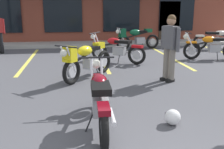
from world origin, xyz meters
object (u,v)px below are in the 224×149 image
motorcycle_red_sportbike (86,59)px  motorcycle_blue_standard (211,47)px  motorcycle_black_cruiser (117,49)px  motorcycle_green_cafe_racer (217,39)px  helmet_on_pavement (173,117)px  motorcycle_silver_naked (136,38)px  person_by_back_row (170,44)px  motorcycle_foreground_classic (100,99)px

motorcycle_red_sportbike → motorcycle_blue_standard: size_ratio=0.83×
motorcycle_black_cruiser → motorcycle_green_cafe_racer: bearing=24.2°
helmet_on_pavement → motorcycle_silver_naked: bearing=81.5°
motorcycle_black_cruiser → helmet_on_pavement: bearing=-88.7°
person_by_back_row → helmet_on_pavement: (-0.83, -2.55, -0.82)m
motorcycle_red_sportbike → motorcycle_silver_naked: bearing=62.6°
person_by_back_row → helmet_on_pavement: bearing=-108.0°
motorcycle_red_sportbike → motorcycle_silver_naked: 5.19m
motorcycle_red_sportbike → motorcycle_blue_standard: bearing=24.5°
motorcycle_foreground_classic → motorcycle_black_cruiser: size_ratio=1.18×
motorcycle_silver_naked → motorcycle_blue_standard: 3.34m
motorcycle_silver_naked → motorcycle_green_cafe_racer: size_ratio=0.99×
motorcycle_foreground_classic → helmet_on_pavement: motorcycle_foreground_classic is taller
motorcycle_black_cruiser → motorcycle_silver_naked: bearing=64.1°
motorcycle_black_cruiser → motorcycle_silver_naked: same height
motorcycle_blue_standard → motorcycle_green_cafe_racer: 2.52m
motorcycle_red_sportbike → motorcycle_black_cruiser: bearing=60.9°
person_by_back_row → helmet_on_pavement: 2.81m
motorcycle_red_sportbike → helmet_on_pavement: bearing=-67.7°
motorcycle_foreground_classic → motorcycle_red_sportbike: bearing=91.5°
motorcycle_silver_naked → motorcycle_green_cafe_racer: (3.57, -0.42, -0.07)m
motorcycle_foreground_classic → motorcycle_silver_naked: (2.31, 7.55, 0.07)m
motorcycle_foreground_classic → motorcycle_green_cafe_racer: same height
motorcycle_blue_standard → helmet_on_pavement: 6.13m
motorcycle_green_cafe_racer → helmet_on_pavement: (-4.71, -7.24, -0.33)m
motorcycle_foreground_classic → motorcycle_green_cafe_racer: bearing=50.5°
motorcycle_silver_naked → helmet_on_pavement: bearing=-98.5°
motorcycle_blue_standard → motorcycle_black_cruiser: bearing=-179.0°
motorcycle_black_cruiser → person_by_back_row: size_ratio=1.07×
motorcycle_blue_standard → helmet_on_pavement: bearing=-123.0°
motorcycle_green_cafe_racer → person_by_back_row: 6.10m
motorcycle_silver_naked → motorcycle_blue_standard: bearing=-49.0°
motorcycle_black_cruiser → motorcycle_green_cafe_racer: size_ratio=0.85×
motorcycle_red_sportbike → helmet_on_pavement: size_ratio=6.75×
motorcycle_foreground_classic → motorcycle_red_sportbike: 2.95m
motorcycle_foreground_classic → helmet_on_pavement: 1.22m
motorcycle_foreground_classic → person_by_back_row: person_by_back_row is taller
motorcycle_green_cafe_racer → helmet_on_pavement: motorcycle_green_cafe_racer is taller
motorcycle_black_cruiser → motorcycle_silver_naked: (1.26, 2.58, 0.07)m
motorcycle_red_sportbike → person_by_back_row: size_ratio=1.05×
person_by_back_row → helmet_on_pavement: size_ratio=6.44×
motorcycle_green_cafe_racer → person_by_back_row: (-3.88, -4.69, 0.49)m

